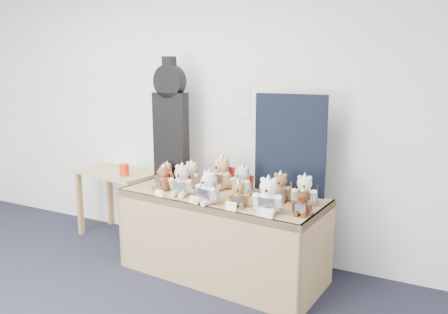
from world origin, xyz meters
The scene contains 22 objects.
room_shell centered at (0.74, 2.49, 1.48)m, with size 6.00×6.00×6.00m.
display_table centered at (0.84, 1.87, 0.57)m, with size 1.81×0.88×0.73m.
side_table centered at (-0.55, 2.21, 0.61)m, with size 0.95×0.63×0.73m.
guitar_case centered at (0.15, 2.20, 1.30)m, with size 0.36×0.12×1.17m.
navy_board centered at (1.34, 2.22, 1.16)m, with size 0.64×0.02×0.85m, color black.
red_cup centered at (-0.33, 2.08, 0.80)m, with size 0.09×0.09×0.13m, color red.
teddy_front_far_left centered at (0.31, 1.83, 0.83)m, with size 0.20×0.20×0.25m.
teddy_front_left centered at (0.55, 1.77, 0.85)m, with size 0.25×0.21×0.30m.
teddy_front_centre centered at (0.86, 1.67, 0.85)m, with size 0.24×0.22×0.30m.
teddy_front_right centered at (1.11, 1.70, 0.82)m, with size 0.19×0.18×0.23m.
teddy_front_far_right centered at (1.37, 1.66, 0.85)m, with size 0.26×0.22×0.31m.
teddy_front_end centered at (1.61, 1.73, 0.82)m, with size 0.18×0.14×0.22m.
teddy_back_left centered at (0.47, 2.05, 0.84)m, with size 0.21×0.17×0.26m.
teddy_back_centre_left centered at (0.74, 2.12, 0.86)m, with size 0.27×0.25×0.33m.
teddy_back_centre_right centered at (0.99, 2.03, 0.84)m, with size 0.23×0.21×0.28m.
teddy_back_right centered at (1.34, 1.99, 0.84)m, with size 0.22×0.19×0.26m.
teddy_back_end centered at (1.56, 1.96, 0.84)m, with size 0.23×0.20×0.27m.
teddy_back_far_left centered at (0.17, 2.09, 0.81)m, with size 0.17×0.15×0.21m.
entry_card_a centered at (0.41, 1.63, 0.76)m, with size 0.08×0.00×0.06m, color silver.
entry_card_b centered at (0.77, 1.60, 0.76)m, with size 0.09×0.00×0.06m, color silver.
entry_card_c centered at (1.11, 1.57, 0.77)m, with size 0.09×0.00×0.07m, color silver.
entry_card_d centered at (1.41, 1.54, 0.77)m, with size 0.10×0.00×0.07m, color silver.
Camera 1 is at (2.50, -1.25, 1.77)m, focal length 35.00 mm.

